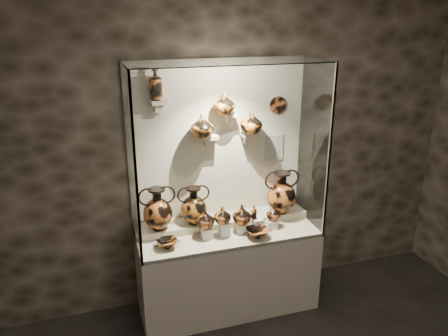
{
  "coord_description": "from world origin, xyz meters",
  "views": [
    {
      "loc": [
        -1.14,
        -1.31,
        2.76
      ],
      "look_at": [
        -0.04,
        2.18,
        1.47
      ],
      "focal_mm": 35.0,
      "sensor_mm": 36.0,
      "label": 1
    }
  ],
  "objects_px": {
    "jug_b": "(222,215)",
    "lekythos_small": "(254,212)",
    "jug_a": "(205,219)",
    "kylix_right": "(257,232)",
    "amphora_mid": "(194,205)",
    "ovoid_vase_a": "(202,126)",
    "jug_e": "(273,213)",
    "lekythos_tall": "(156,83)",
    "amphora_left": "(158,209)",
    "amphora_right": "(281,192)",
    "ovoid_vase_b": "(224,103)",
    "jug_c": "(242,214)",
    "kylix_left": "(167,243)",
    "ovoid_vase_c": "(251,122)"
  },
  "relations": [
    {
      "from": "jug_b",
      "to": "lekythos_small",
      "type": "relative_size",
      "value": 1.14
    },
    {
      "from": "jug_a",
      "to": "kylix_right",
      "type": "relative_size",
      "value": 0.68
    },
    {
      "from": "amphora_mid",
      "to": "jug_a",
      "type": "height_order",
      "value": "amphora_mid"
    },
    {
      "from": "ovoid_vase_a",
      "to": "jug_e",
      "type": "bearing_deg",
      "value": -5.83
    },
    {
      "from": "lekythos_tall",
      "to": "ovoid_vase_a",
      "type": "distance_m",
      "value": 0.55
    },
    {
      "from": "amphora_left",
      "to": "amphora_right",
      "type": "xyz_separation_m",
      "value": [
        1.22,
        -0.01,
        0.01
      ]
    },
    {
      "from": "amphora_mid",
      "to": "lekythos_small",
      "type": "distance_m",
      "value": 0.57
    },
    {
      "from": "amphora_mid",
      "to": "ovoid_vase_b",
      "type": "bearing_deg",
      "value": 6.44
    },
    {
      "from": "amphora_mid",
      "to": "amphora_right",
      "type": "xyz_separation_m",
      "value": [
        0.88,
        -0.03,
        0.03
      ]
    },
    {
      "from": "jug_c",
      "to": "ovoid_vase_a",
      "type": "distance_m",
      "value": 0.9
    },
    {
      "from": "ovoid_vase_b",
      "to": "amphora_mid",
      "type": "bearing_deg",
      "value": -173.17
    },
    {
      "from": "amphora_mid",
      "to": "kylix_right",
      "type": "height_order",
      "value": "amphora_mid"
    },
    {
      "from": "kylix_right",
      "to": "amphora_mid",
      "type": "bearing_deg",
      "value": 150.66
    },
    {
      "from": "kylix_right",
      "to": "lekythos_tall",
      "type": "xyz_separation_m",
      "value": [
        -0.8,
        0.41,
        1.33
      ]
    },
    {
      "from": "jug_b",
      "to": "jug_e",
      "type": "distance_m",
      "value": 0.52
    },
    {
      "from": "lekythos_small",
      "to": "jug_e",
      "type": "bearing_deg",
      "value": -2.57
    },
    {
      "from": "jug_a",
      "to": "amphora_right",
      "type": "bearing_deg",
      "value": -10.28
    },
    {
      "from": "jug_e",
      "to": "lekythos_tall",
      "type": "height_order",
      "value": "lekythos_tall"
    },
    {
      "from": "jug_a",
      "to": "lekythos_small",
      "type": "relative_size",
      "value": 1.24
    },
    {
      "from": "amphora_mid",
      "to": "amphora_right",
      "type": "relative_size",
      "value": 0.85
    },
    {
      "from": "amphora_right",
      "to": "kylix_right",
      "type": "height_order",
      "value": "amphora_right"
    },
    {
      "from": "jug_b",
      "to": "ovoid_vase_b",
      "type": "height_order",
      "value": "ovoid_vase_b"
    },
    {
      "from": "amphora_right",
      "to": "lekythos_tall",
      "type": "height_order",
      "value": "lekythos_tall"
    },
    {
      "from": "kylix_left",
      "to": "ovoid_vase_c",
      "type": "distance_m",
      "value": 1.33
    },
    {
      "from": "ovoid_vase_a",
      "to": "jug_b",
      "type": "bearing_deg",
      "value": -51.31
    },
    {
      "from": "amphora_left",
      "to": "kylix_right",
      "type": "xyz_separation_m",
      "value": [
        0.86,
        -0.31,
        -0.22
      ]
    },
    {
      "from": "jug_e",
      "to": "kylix_right",
      "type": "xyz_separation_m",
      "value": [
        -0.22,
        -0.14,
        -0.1
      ]
    },
    {
      "from": "kylix_left",
      "to": "lekythos_small",
      "type": "bearing_deg",
      "value": 7.89
    },
    {
      "from": "kylix_left",
      "to": "ovoid_vase_b",
      "type": "relative_size",
      "value": 1.15
    },
    {
      "from": "jug_e",
      "to": "ovoid_vase_a",
      "type": "height_order",
      "value": "ovoid_vase_a"
    },
    {
      "from": "jug_e",
      "to": "lekythos_tall",
      "type": "bearing_deg",
      "value": 143.04
    },
    {
      "from": "amphora_right",
      "to": "jug_b",
      "type": "height_order",
      "value": "amphora_right"
    },
    {
      "from": "kylix_right",
      "to": "ovoid_vase_a",
      "type": "height_order",
      "value": "ovoid_vase_a"
    },
    {
      "from": "kylix_right",
      "to": "jug_e",
      "type": "bearing_deg",
      "value": 36.02
    },
    {
      "from": "kylix_left",
      "to": "jug_c",
      "type": "bearing_deg",
      "value": 8.67
    },
    {
      "from": "jug_c",
      "to": "lekythos_small",
      "type": "relative_size",
      "value": 1.29
    },
    {
      "from": "jug_b",
      "to": "jug_c",
      "type": "height_order",
      "value": "jug_b"
    },
    {
      "from": "amphora_right",
      "to": "ovoid_vase_c",
      "type": "height_order",
      "value": "ovoid_vase_c"
    },
    {
      "from": "jug_c",
      "to": "ovoid_vase_b",
      "type": "bearing_deg",
      "value": 102.7
    },
    {
      "from": "lekythos_small",
      "to": "ovoid_vase_b",
      "type": "bearing_deg",
      "value": 131.52
    },
    {
      "from": "jug_e",
      "to": "ovoid_vase_c",
      "type": "relative_size",
      "value": 0.66
    },
    {
      "from": "amphora_mid",
      "to": "ovoid_vase_a",
      "type": "height_order",
      "value": "ovoid_vase_a"
    },
    {
      "from": "amphora_right",
      "to": "lekythos_small",
      "type": "relative_size",
      "value": 3.0
    },
    {
      "from": "amphora_left",
      "to": "kylix_left",
      "type": "relative_size",
      "value": 1.74
    },
    {
      "from": "kylix_right",
      "to": "lekythos_tall",
      "type": "distance_m",
      "value": 1.61
    },
    {
      "from": "lekythos_small",
      "to": "kylix_left",
      "type": "distance_m",
      "value": 0.86
    },
    {
      "from": "lekythos_tall",
      "to": "jug_c",
      "type": "bearing_deg",
      "value": -23.4
    },
    {
      "from": "jug_a",
      "to": "lekythos_small",
      "type": "xyz_separation_m",
      "value": [
        0.47,
        0.0,
        0.0
      ]
    },
    {
      "from": "amphora_left",
      "to": "ovoid_vase_b",
      "type": "distance_m",
      "value": 1.13
    },
    {
      "from": "amphora_right",
      "to": "jug_a",
      "type": "distance_m",
      "value": 0.84
    }
  ]
}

